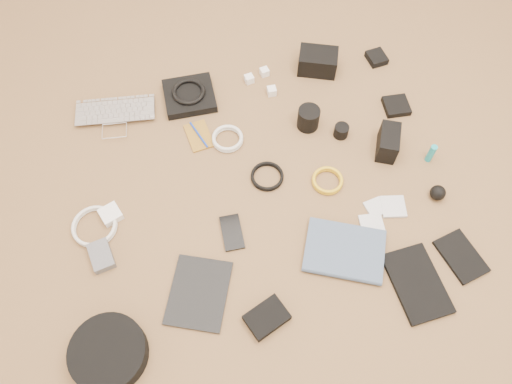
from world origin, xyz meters
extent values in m
cube|color=olive|center=(0.00, 0.00, -0.02)|extent=(4.00, 4.00, 0.04)
imported|color=silver|center=(-0.46, 0.40, 0.01)|extent=(0.32, 0.24, 0.02)
cube|color=black|center=(-0.17, 0.45, 0.02)|extent=(0.19, 0.18, 0.03)
torus|color=black|center=(-0.17, 0.45, 0.04)|extent=(0.17, 0.17, 0.02)
cube|color=white|center=(0.07, 0.48, 0.01)|extent=(0.04, 0.04, 0.03)
cube|color=white|center=(0.07, 0.48, 0.01)|extent=(0.03, 0.03, 0.03)
cube|color=white|center=(0.14, 0.50, 0.01)|extent=(0.04, 0.04, 0.03)
cube|color=white|center=(0.14, 0.40, 0.02)|extent=(0.03, 0.03, 0.03)
cube|color=black|center=(0.35, 0.48, 0.04)|extent=(0.18, 0.15, 0.09)
cube|color=black|center=(0.59, 0.47, 0.01)|extent=(0.08, 0.09, 0.03)
cube|color=olive|center=(-0.17, 0.26, 0.00)|extent=(0.10, 0.14, 0.01)
cylinder|color=#1638B2|center=(-0.17, 0.26, 0.01)|extent=(0.05, 0.12, 0.01)
torus|color=silver|center=(-0.07, 0.22, 0.01)|extent=(0.14, 0.14, 0.01)
cylinder|color=black|center=(0.23, 0.22, 0.04)|extent=(0.10, 0.10, 0.09)
cylinder|color=black|center=(0.34, 0.15, 0.02)|extent=(0.07, 0.07, 0.05)
cube|color=black|center=(0.59, 0.22, 0.01)|extent=(0.10, 0.10, 0.02)
cube|color=white|center=(-0.51, 0.01, 0.01)|extent=(0.08, 0.08, 0.03)
torus|color=silver|center=(-0.57, -0.02, 0.01)|extent=(0.19, 0.19, 0.01)
torus|color=black|center=(0.03, 0.03, 0.01)|extent=(0.14, 0.14, 0.01)
torus|color=gold|center=(0.23, -0.03, 0.01)|extent=(0.13, 0.13, 0.01)
cube|color=black|center=(0.48, 0.05, 0.05)|extent=(0.11, 0.14, 0.09)
cylinder|color=teal|center=(0.61, -0.02, 0.04)|extent=(0.03, 0.03, 0.08)
cube|color=#5A5B60|center=(-0.55, -0.13, 0.01)|extent=(0.08, 0.11, 0.03)
cube|color=black|center=(-0.27, -0.32, 0.01)|extent=(0.25, 0.28, 0.01)
cube|color=black|center=(-0.13, -0.15, 0.00)|extent=(0.07, 0.13, 0.01)
cube|color=silver|center=(0.33, -0.22, 0.01)|extent=(0.08, 0.08, 0.01)
cube|color=silver|center=(0.36, -0.17, 0.00)|extent=(0.08, 0.08, 0.01)
cube|color=silver|center=(0.42, -0.18, 0.01)|extent=(0.09, 0.09, 0.01)
sphere|color=black|center=(0.58, -0.17, 0.03)|extent=(0.06, 0.06, 0.05)
cylinder|color=black|center=(-0.55, -0.45, 0.03)|extent=(0.24, 0.24, 0.06)
cube|color=black|center=(-0.09, -0.45, 0.02)|extent=(0.15, 0.13, 0.03)
imported|color=#425470|center=(0.17, -0.38, 0.01)|extent=(0.31, 0.27, 0.02)
cube|color=black|center=(0.40, -0.45, 0.01)|extent=(0.16, 0.25, 0.02)
cube|color=black|center=(0.57, -0.40, 0.01)|extent=(0.14, 0.18, 0.01)
camera|label=1|loc=(-0.21, -0.82, 1.51)|focal=35.00mm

